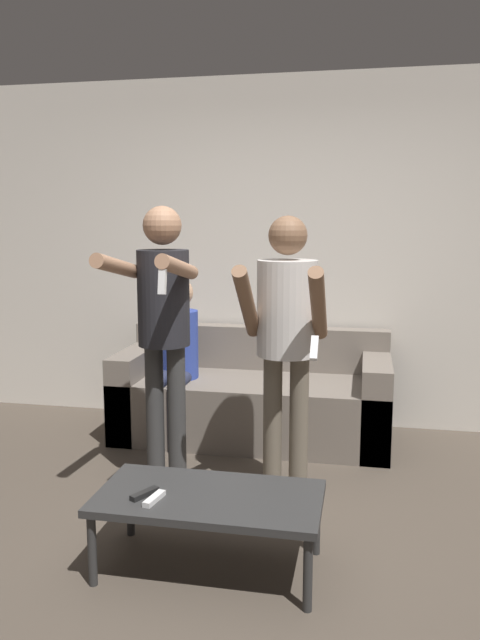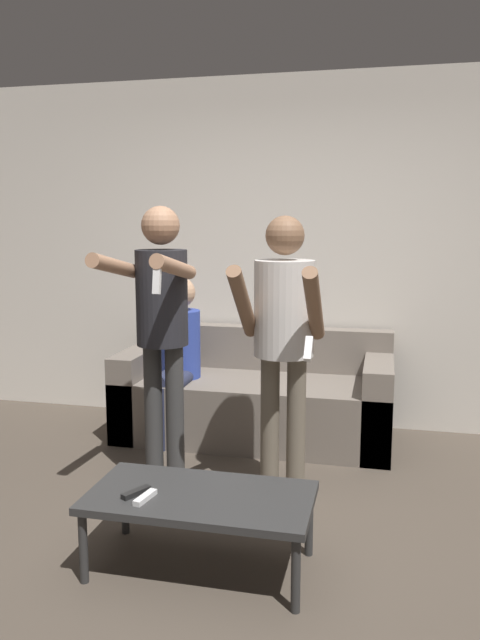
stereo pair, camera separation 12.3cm
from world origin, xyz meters
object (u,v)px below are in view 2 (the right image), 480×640
Objects in this scene: person_standing_right at (284,325)px; coffee_table at (200,501)px; person_standing_left at (161,315)px; person_seated at (178,351)px; couch at (255,399)px; remote_far at (136,492)px; remote_near at (145,497)px.

person_standing_right is 1.12m from coffee_table.
person_seated is (-0.18, 0.82, -0.39)m from person_standing_left.
couch is 1.28m from person_standing_right.
person_standing_left reaches higher than person_seated.
coffee_table is (0.12, -1.83, 0.05)m from couch.
person_standing_right is 1.24m from remote_far.
person_standing_left reaches higher than couch.
remote_far reaches higher than coffee_table.
person_standing_right reaches higher than person_seated.
person_standing_right is 10.61× the size of remote_near.
couch is 12.91× the size of remote_near.
remote_near is at bearing -33.84° from remote_far.
couch is 1.83m from coffee_table.
person_standing_left is 0.73m from person_standing_right.
remote_near is at bearing -93.04° from couch.
person_seated reaches higher than remote_near.
person_standing_right is at bearing -69.70° from couch.
remote_near is 0.07m from remote_far.
remote_near is (-0.47, -0.96, -0.64)m from person_standing_right.
person_seated reaches higher than remote_far.
remote_near is (-0.22, -0.12, 0.05)m from coffee_table.
couch is 1.31m from person_standing_left.
remote_far is at bearing -94.88° from couch.
person_standing_left is 1.64× the size of coffee_table.
person_standing_left reaches higher than remote_far.
couch is at bearing 85.12° from remote_far.
coffee_table is at bearing 27.70° from remote_near.
person_standing_right is (0.36, -0.98, 0.74)m from couch.
coffee_table is at bearing -68.22° from person_seated.
person_seated is at bearing 102.23° from person_standing_left.
remote_far is at bearing -119.85° from person_standing_right.
coffee_table is 0.30m from remote_far.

